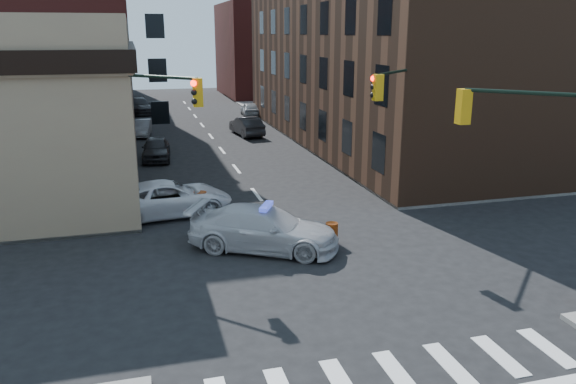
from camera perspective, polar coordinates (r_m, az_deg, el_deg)
ground at (r=20.69m, az=2.69°, el=-7.74°), size 140.00×140.00×0.00m
sidewalk_ne at (r=58.99m, az=14.40°, el=7.42°), size 34.00×54.50×0.15m
commercial_row_ne at (r=44.72m, az=10.08°, el=14.03°), size 14.00×34.00×14.00m
filler_nw at (r=80.64m, az=-23.21°, el=14.48°), size 20.00×18.00×16.00m
filler_ne at (r=78.61m, az=-0.58°, el=14.25°), size 16.00×16.00×12.00m
signal_pole_nw at (r=23.68m, az=-14.97°, el=5.76°), size 3.58×3.67×8.00m
signal_pole_ne at (r=26.44m, az=11.40°, el=7.00°), size 3.67×3.58×8.00m
tree_ne_near at (r=46.26m, az=1.72°, el=9.95°), size 3.00×3.00×4.85m
tree_ne_far at (r=53.92m, az=-0.80°, el=10.81°), size 3.00×3.00×4.85m
police_car at (r=22.12m, az=-2.46°, el=-3.74°), size 6.36×4.92×1.72m
pickup at (r=26.80m, az=-12.04°, el=-0.63°), size 6.22×3.50×1.64m
parked_car_wnear at (r=38.84m, az=-13.25°, el=4.32°), size 2.11×4.62×1.53m
parked_car_wfar at (r=48.20m, az=-14.65°, el=6.30°), size 1.87×4.17×1.33m
parked_car_wdeep at (r=61.82m, az=-14.92°, el=8.45°), size 3.01×5.93×1.65m
parked_car_enear at (r=47.10m, az=-4.23°, el=6.71°), size 2.26×4.96×1.58m
parked_car_efar at (r=58.38m, az=-3.89°, el=8.41°), size 1.99×4.25×1.41m
pedestrian_a at (r=28.49m, az=-24.32°, el=-0.45°), size 0.66×0.52×1.62m
pedestrian_b at (r=25.35m, az=-22.96°, el=-1.88°), size 1.15×1.05×1.90m
barrel_road at (r=22.84m, az=4.46°, el=-4.22°), size 0.60×0.60×0.90m
barrel_bank at (r=26.64m, az=-8.90°, el=-1.16°), size 0.72×0.72×1.12m
barricade_nw_a at (r=27.14m, az=-15.86°, el=-1.24°), size 1.20×0.72×0.84m
barricade_nw_b at (r=26.30m, az=-20.21°, el=-2.20°), size 1.14×0.65×0.82m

